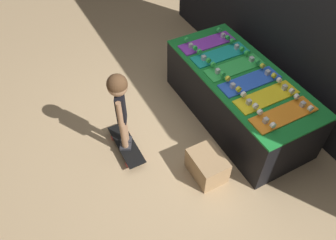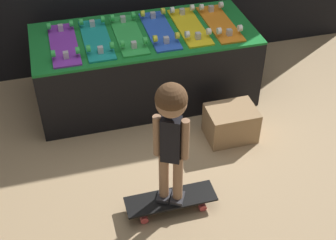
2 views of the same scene
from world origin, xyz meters
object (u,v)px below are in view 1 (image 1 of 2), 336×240
Objects in this scene: skateboard_green_on_rack at (235,67)px; skateboard_orange_on_rack at (284,114)px; skateboard_teal_on_rack at (220,54)px; storage_box at (207,166)px; skateboard_on_floor at (126,145)px; skateboard_yellow_on_rack at (267,96)px; child at (119,100)px; skateboard_purple_on_rack at (207,42)px; skateboard_blue_on_rack at (250,81)px.

skateboard_green_on_rack and skateboard_orange_on_rack have the same top height.
skateboard_green_on_rack is (0.26, 0.01, 0.00)m from skateboard_teal_on_rack.
skateboard_orange_on_rack is (1.03, -0.00, 0.00)m from skateboard_teal_on_rack.
storage_box is (-0.12, -0.70, -0.50)m from skateboard_orange_on_rack.
skateboard_on_floor is 1.60× the size of storage_box.
skateboard_teal_on_rack is 0.77m from skateboard_yellow_on_rack.
child is at bearing -121.21° from skateboard_orange_on_rack.
skateboard_purple_on_rack is at bearing 111.82° from skateboard_on_floor.
skateboard_teal_on_rack is at bearing 1.70° from skateboard_purple_on_rack.
skateboard_on_floor is at bearing 117.50° from child.
skateboard_purple_on_rack is 1.49m from skateboard_on_floor.
skateboard_green_on_rack is 1.73× the size of storage_box.
skateboard_blue_on_rack is 1.32m from child.
skateboard_teal_on_rack and skateboard_blue_on_rack have the same top height.
skateboard_yellow_on_rack is 1.73× the size of storage_box.
skateboard_green_on_rack is 1.41m from skateboard_on_floor.
skateboard_orange_on_rack is at bearing 86.30° from child.
skateboard_purple_on_rack reaches higher than storage_box.
skateboard_yellow_on_rack reaches higher than storage_box.
storage_box is (0.65, 0.59, 0.06)m from skateboard_on_floor.
skateboard_green_on_rack is 0.26m from skateboard_blue_on_rack.
skateboard_orange_on_rack is at bearing -0.69° from skateboard_green_on_rack.
skateboard_green_on_rack and skateboard_blue_on_rack have the same top height.
child is 1.06m from storage_box.
skateboard_blue_on_rack is at bearing 106.10° from child.
skateboard_blue_on_rack is at bearing 179.83° from skateboard_yellow_on_rack.
skateboard_on_floor is at bearing -78.82° from skateboard_teal_on_rack.
storage_box is (0.13, -0.71, -0.50)m from skateboard_yellow_on_rack.
child is (-0.00, -1.29, 0.10)m from skateboard_green_on_rack.
skateboard_purple_on_rack is 0.26m from skateboard_teal_on_rack.
skateboard_green_on_rack is 0.77m from skateboard_orange_on_rack.
skateboard_blue_on_rack is at bearing 1.35° from skateboard_purple_on_rack.
skateboard_on_floor is (-0.78, -1.28, -0.56)m from skateboard_orange_on_rack.
skateboard_yellow_on_rack is at bearing 0.38° from skateboard_green_on_rack.
skateboard_yellow_on_rack is (0.51, 0.00, 0.00)m from skateboard_green_on_rack.
skateboard_teal_on_rack is 1.25m from storage_box.
child reaches higher than storage_box.
skateboard_teal_on_rack is at bearing 179.84° from skateboard_orange_on_rack.
skateboard_purple_on_rack is 1.00× the size of skateboard_yellow_on_rack.
skateboard_on_floor is (-0.00, -1.29, -0.56)m from skateboard_green_on_rack.
skateboard_on_floor is (-0.26, -1.29, -0.56)m from skateboard_blue_on_rack.
skateboard_blue_on_rack is (0.77, 0.02, 0.00)m from skateboard_purple_on_rack.
skateboard_yellow_on_rack is at bearing 68.16° from skateboard_on_floor.
skateboard_green_on_rack is at bearing 132.60° from storage_box.
skateboard_teal_on_rack and skateboard_orange_on_rack have the same top height.
skateboard_orange_on_rack is at bearing 0.21° from skateboard_purple_on_rack.
skateboard_teal_on_rack is 1.31m from child.
skateboard_yellow_on_rack is at bearing 0.97° from skateboard_purple_on_rack.
skateboard_teal_on_rack is at bearing 128.68° from child.
skateboard_orange_on_rack reaches higher than storage_box.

